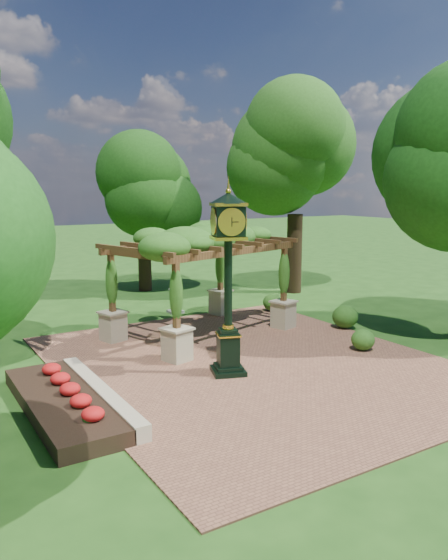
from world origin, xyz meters
TOP-DOWN VIEW (x-y plane):
  - ground at (0.00, 0.00)m, footprint 120.00×120.00m
  - brick_plaza at (0.00, 1.00)m, footprint 10.00×12.00m
  - border_wall at (-4.60, 0.50)m, footprint 0.35×5.00m
  - flower_bed at (-5.50, 0.50)m, footprint 1.50×5.00m
  - pedestal_clock at (-1.04, 0.60)m, footprint 1.23×1.23m
  - pergola at (0.32, 4.44)m, footprint 6.67×5.12m
  - sundial at (1.02, 7.86)m, footprint 0.55×0.55m
  - shrub_front at (3.58, 0.22)m, footprint 0.95×0.95m
  - shrub_mid at (5.00, 2.46)m, footprint 1.17×1.17m
  - shrub_back at (4.41, 5.96)m, footprint 0.88×0.88m
  - tree_north at (1.94, 12.93)m, footprint 4.03×4.03m
  - tree_east_far at (7.77, 8.78)m, footprint 4.87×4.87m

SIDE VIEW (x-z plane):
  - ground at x=0.00m, z-range 0.00..0.00m
  - brick_plaza at x=0.00m, z-range 0.00..0.04m
  - flower_bed at x=-5.50m, z-range 0.00..0.36m
  - border_wall at x=-4.60m, z-range 0.00..0.40m
  - shrub_front at x=3.58m, z-range 0.04..0.68m
  - shrub_back at x=4.41m, z-range 0.04..0.73m
  - sundial at x=1.02m, z-range -0.06..0.92m
  - shrub_mid at x=5.00m, z-range 0.04..0.85m
  - pedestal_clock at x=-1.04m, z-range 0.48..5.36m
  - pergola at x=0.32m, z-range 1.19..4.90m
  - tree_north at x=1.94m, z-range 1.34..8.54m
  - tree_east_far at x=7.77m, z-range 1.79..11.35m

